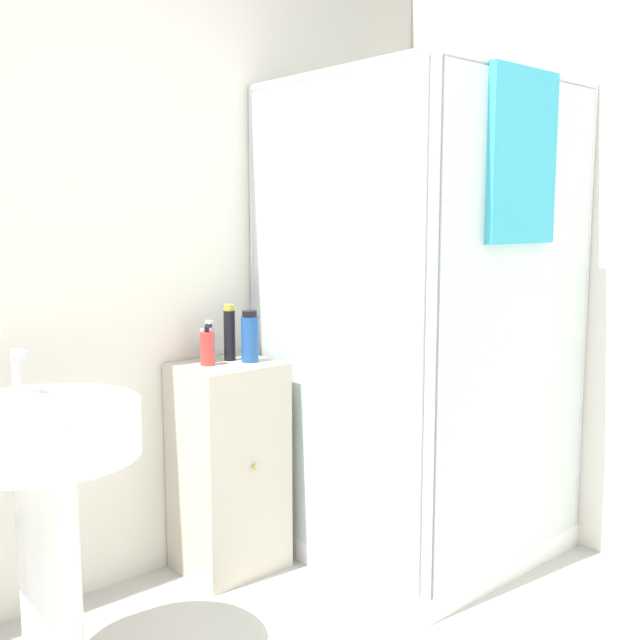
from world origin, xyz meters
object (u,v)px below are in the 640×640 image
(soap_dispenser, at_px, (207,348))
(shampoo_bottle_tall_black, at_px, (229,333))
(sink, at_px, (45,477))
(shampoo_bottle_blue, at_px, (250,337))
(lotion_bottle_white, at_px, (208,344))

(soap_dispenser, bearing_deg, shampoo_bottle_tall_black, 12.04)
(sink, bearing_deg, shampoo_bottle_tall_black, 21.74)
(shampoo_bottle_blue, bearing_deg, shampoo_bottle_tall_black, 117.79)
(soap_dispenser, distance_m, lotion_bottle_white, 0.07)
(shampoo_bottle_tall_black, relative_size, lotion_bottle_white, 1.35)
(shampoo_bottle_blue, distance_m, lotion_bottle_white, 0.16)
(lotion_bottle_white, bearing_deg, shampoo_bottle_blue, -42.05)
(sink, height_order, soap_dispenser, sink)
(soap_dispenser, distance_m, shampoo_bottle_tall_black, 0.13)
(sink, xyz_separation_m, lotion_bottle_white, (0.79, 0.38, 0.24))
(shampoo_bottle_blue, bearing_deg, sink, -163.48)
(soap_dispenser, bearing_deg, lotion_bottle_white, 55.34)
(shampoo_bottle_tall_black, bearing_deg, lotion_bottle_white, 158.27)
(sink, distance_m, shampoo_bottle_blue, 0.99)
(sink, bearing_deg, shampoo_bottle_blue, 16.52)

